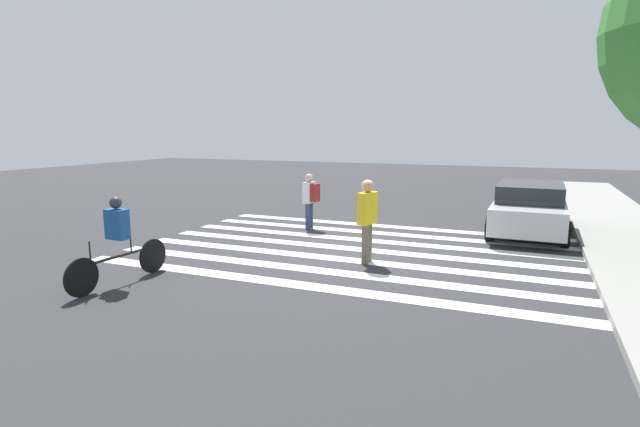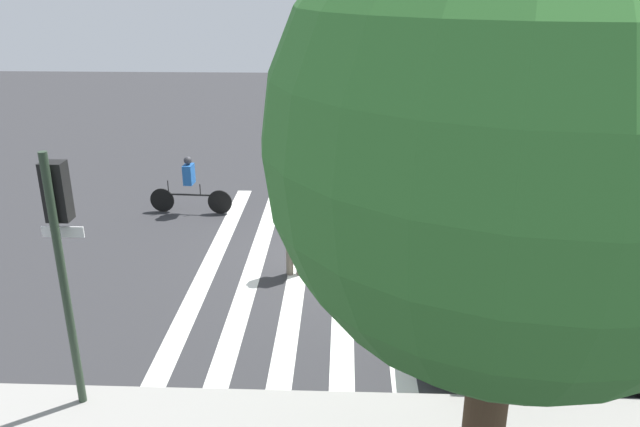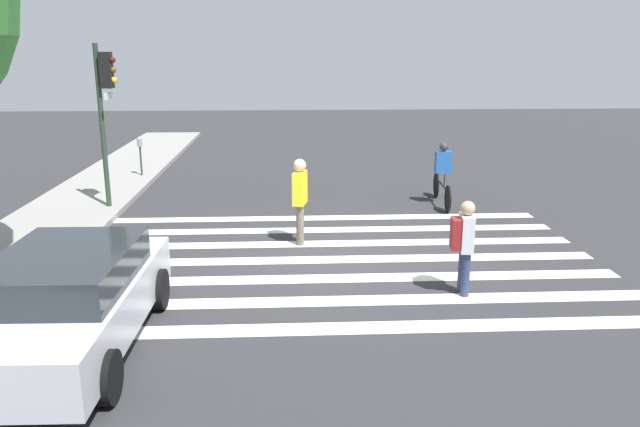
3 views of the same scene
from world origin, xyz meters
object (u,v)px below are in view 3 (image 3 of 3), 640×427
object	(u,v)px
traffic_light	(105,96)
parking_meter	(140,148)
car_parked_silver_sedan	(69,300)
pedestrian_adult_yellow_jacket	(464,240)
cyclist_mid_street	(443,172)
pedestrian_adult_tall_backpack	(300,196)

from	to	relation	value
traffic_light	parking_meter	distance (m)	4.32
traffic_light	car_parked_silver_sedan	world-z (taller)	traffic_light
pedestrian_adult_yellow_jacket	cyclist_mid_street	size ratio (longest dim) A/B	0.68
parking_meter	car_parked_silver_sedan	size ratio (longest dim) A/B	0.31
parking_meter	cyclist_mid_street	distance (m)	9.24
pedestrian_adult_tall_backpack	car_parked_silver_sedan	bearing A→B (deg)	158.17
car_parked_silver_sedan	traffic_light	bearing A→B (deg)	11.96
parking_meter	pedestrian_adult_yellow_jacket	xyz separation A→B (m)	(-9.68, -7.37, -0.07)
pedestrian_adult_tall_backpack	cyclist_mid_street	size ratio (longest dim) A/B	0.77
cyclist_mid_street	pedestrian_adult_yellow_jacket	bearing A→B (deg)	172.56
traffic_light	pedestrian_adult_tall_backpack	world-z (taller)	traffic_light
pedestrian_adult_yellow_jacket	car_parked_silver_sedan	world-z (taller)	pedestrian_adult_yellow_jacket
parking_meter	car_parked_silver_sedan	world-z (taller)	car_parked_silver_sedan
car_parked_silver_sedan	pedestrian_adult_yellow_jacket	bearing A→B (deg)	-72.56
traffic_light	car_parked_silver_sedan	bearing A→B (deg)	-169.26
pedestrian_adult_yellow_jacket	cyclist_mid_street	distance (m)	6.19
pedestrian_adult_tall_backpack	cyclist_mid_street	distance (m)	4.92
pedestrian_adult_tall_backpack	car_parked_silver_sedan	world-z (taller)	pedestrian_adult_tall_backpack
pedestrian_adult_tall_backpack	car_parked_silver_sedan	xyz separation A→B (m)	(-4.57, 3.16, -0.29)
pedestrian_adult_yellow_jacket	car_parked_silver_sedan	bearing A→B (deg)	-67.63
parking_meter	traffic_light	bearing A→B (deg)	-177.10
car_parked_silver_sedan	parking_meter	bearing A→B (deg)	9.30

